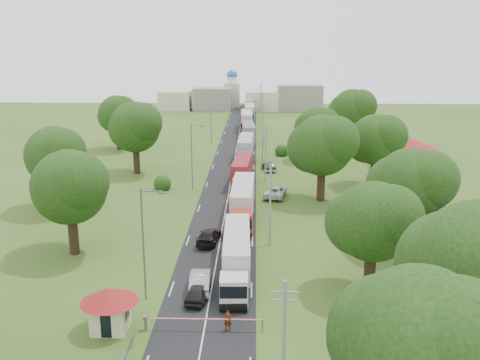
{
  "coord_description": "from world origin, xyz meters",
  "views": [
    {
      "loc": [
        3.83,
        -61.73,
        21.61
      ],
      "look_at": [
        1.78,
        9.52,
        3.0
      ],
      "focal_mm": 40.0,
      "sensor_mm": 36.0,
      "label": 1
    }
  ],
  "objects_px": {
    "guard_booth": "(110,304)",
    "info_sign": "(263,145)",
    "truck_0": "(237,255)",
    "car_lane_front": "(198,292)",
    "boom_barrier": "(186,320)",
    "pedestrian_near": "(228,321)",
    "car_lane_mid": "(200,281)"
  },
  "relations": [
    {
      "from": "guard_booth",
      "to": "info_sign",
      "type": "xyz_separation_m",
      "value": [
        12.4,
        60.0,
        0.84
      ]
    },
    {
      "from": "truck_0",
      "to": "car_lane_front",
      "type": "xyz_separation_m",
      "value": [
        -3.16,
        -5.05,
        -1.37
      ]
    },
    {
      "from": "guard_booth",
      "to": "info_sign",
      "type": "relative_size",
      "value": 1.07
    },
    {
      "from": "boom_barrier",
      "to": "truck_0",
      "type": "bearing_deg",
      "value": 70.74
    },
    {
      "from": "guard_booth",
      "to": "truck_0",
      "type": "distance_m",
      "value": 13.73
    },
    {
      "from": "guard_booth",
      "to": "car_lane_front",
      "type": "bearing_deg",
      "value": 38.89
    },
    {
      "from": "info_sign",
      "to": "pedestrian_near",
      "type": "relative_size",
      "value": 2.4
    },
    {
      "from": "car_lane_front",
      "to": "truck_0",
      "type": "bearing_deg",
      "value": -116.48
    },
    {
      "from": "car_lane_front",
      "to": "car_lane_mid",
      "type": "relative_size",
      "value": 0.85
    },
    {
      "from": "pedestrian_near",
      "to": "car_lane_mid",
      "type": "bearing_deg",
      "value": 116.12
    },
    {
      "from": "info_sign",
      "to": "truck_0",
      "type": "distance_m",
      "value": 50.05
    },
    {
      "from": "guard_booth",
      "to": "info_sign",
      "type": "distance_m",
      "value": 61.27
    },
    {
      "from": "guard_booth",
      "to": "car_lane_mid",
      "type": "bearing_deg",
      "value": 48.48
    },
    {
      "from": "guard_booth",
      "to": "truck_0",
      "type": "relative_size",
      "value": 0.31
    },
    {
      "from": "car_lane_front",
      "to": "guard_booth",
      "type": "bearing_deg",
      "value": 44.41
    },
    {
      "from": "boom_barrier",
      "to": "guard_booth",
      "type": "distance_m",
      "value": 5.98
    },
    {
      "from": "pedestrian_near",
      "to": "boom_barrier",
      "type": "bearing_deg",
      "value": -175.74
    },
    {
      "from": "info_sign",
      "to": "car_lane_mid",
      "type": "relative_size",
      "value": 0.81
    },
    {
      "from": "car_lane_mid",
      "to": "car_lane_front",
      "type": "bearing_deg",
      "value": 86.92
    },
    {
      "from": "car_lane_mid",
      "to": "pedestrian_near",
      "type": "bearing_deg",
      "value": 109.04
    },
    {
      "from": "boom_barrier",
      "to": "car_lane_front",
      "type": "relative_size",
      "value": 2.17
    },
    {
      "from": "guard_booth",
      "to": "boom_barrier",
      "type": "bearing_deg",
      "value": 0.01
    },
    {
      "from": "info_sign",
      "to": "car_lane_front",
      "type": "distance_m",
      "value": 55.4
    },
    {
      "from": "boom_barrier",
      "to": "info_sign",
      "type": "distance_m",
      "value": 60.39
    },
    {
      "from": "truck_0",
      "to": "car_lane_mid",
      "type": "relative_size",
      "value": 2.83
    },
    {
      "from": "car_lane_front",
      "to": "info_sign",
      "type": "bearing_deg",
      "value": -90.92
    },
    {
      "from": "guard_booth",
      "to": "truck_0",
      "type": "bearing_deg",
      "value": 47.06
    },
    {
      "from": "info_sign",
      "to": "guard_booth",
      "type": "bearing_deg",
      "value": -101.68
    },
    {
      "from": "guard_booth",
      "to": "car_lane_front",
      "type": "xyz_separation_m",
      "value": [
        6.2,
        5.0,
        -1.44
      ]
    },
    {
      "from": "boom_barrier",
      "to": "truck_0",
      "type": "height_order",
      "value": "truck_0"
    },
    {
      "from": "pedestrian_near",
      "to": "car_lane_front",
      "type": "bearing_deg",
      "value": 123.66
    },
    {
      "from": "info_sign",
      "to": "car_lane_mid",
      "type": "height_order",
      "value": "info_sign"
    }
  ]
}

